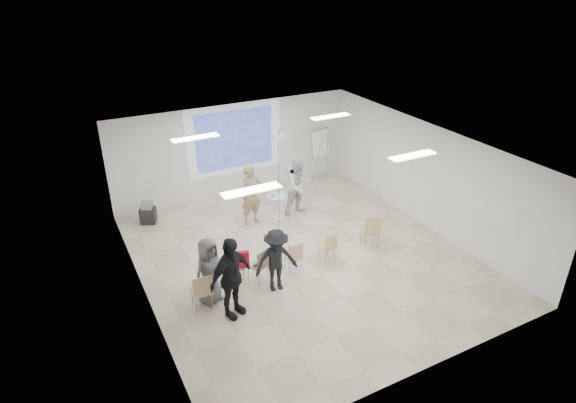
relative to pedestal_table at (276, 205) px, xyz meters
name	(u,v)px	position (x,y,z in m)	size (l,w,h in m)	color
floor	(302,258)	(-0.38, -2.28, -0.45)	(8.00, 9.00, 0.10)	beige
ceiling	(304,146)	(-0.38, -2.28, 2.65)	(8.00, 9.00, 0.10)	white
wall_back	(234,149)	(-0.38, 2.27, 1.10)	(8.00, 0.10, 3.00)	silver
wall_left	(138,245)	(-4.43, -2.28, 1.10)	(0.10, 9.00, 3.00)	silver
wall_right	(427,175)	(3.67, -2.28, 1.10)	(0.10, 9.00, 3.00)	silver
projection_halo	(235,139)	(-0.38, 2.21, 1.45)	(3.20, 0.01, 2.30)	silver
projection_image	(235,139)	(-0.38, 2.19, 1.45)	(2.60, 0.01, 1.90)	#3047A4
pedestal_table	(276,205)	(0.00, 0.00, 0.00)	(0.65, 0.65, 0.72)	white
player_left	(251,191)	(-0.81, -0.01, 0.65)	(0.76, 0.52, 2.09)	tan
player_right	(299,183)	(0.72, -0.10, 0.62)	(0.98, 0.79, 2.04)	silver
controller_left	(253,176)	(-0.63, 0.24, 0.98)	(0.04, 0.11, 0.04)	white
controller_right	(290,170)	(0.54, 0.15, 0.98)	(0.04, 0.11, 0.04)	white
chair_far_left	(202,289)	(-3.37, -3.17, 0.16)	(0.46, 0.49, 0.94)	tan
chair_left_mid	(237,266)	(-2.31, -2.56, 0.08)	(0.48, 0.50, 0.80)	tan
chair_left_inner	(260,263)	(-1.81, -2.79, 0.13)	(0.56, 0.57, 0.89)	tan
chair_center	(294,255)	(-0.90, -2.79, 0.08)	(0.40, 0.42, 0.81)	tan
chair_right_inner	(329,246)	(0.10, -2.79, 0.07)	(0.42, 0.45, 0.79)	tan
chair_right_far	(371,229)	(1.46, -2.74, 0.16)	(0.58, 0.60, 0.95)	tan
red_jacket	(240,260)	(-2.29, -2.71, 0.32)	(0.45, 0.10, 0.43)	#AF1527
laptop	(258,263)	(-1.84, -2.69, 0.08)	(0.33, 0.24, 0.03)	black
audience_left	(231,272)	(-2.84, -3.59, 0.69)	(1.27, 0.76, 2.18)	black
audience_mid	(276,257)	(-1.59, -3.22, 0.49)	(1.16, 0.63, 1.79)	black
audience_outer	(209,267)	(-3.10, -2.91, 0.50)	(0.87, 0.57, 1.79)	slate
flipchart_easel	(320,143)	(2.57, 1.78, 0.99)	(0.80, 0.62, 1.88)	#94969C
av_cart	(148,214)	(-3.51, 1.41, -0.09)	(0.55, 0.51, 0.67)	black
ceiling_projector	(279,141)	(-0.28, -0.79, 2.29)	(0.30, 0.25, 3.00)	white
fluor_panel_nw	(195,138)	(-2.38, -0.28, 2.57)	(1.20, 0.30, 0.02)	white
fluor_panel_ne	(331,117)	(1.62, -0.28, 2.57)	(1.20, 0.30, 0.02)	white
fluor_panel_sw	(251,190)	(-2.38, -3.78, 2.57)	(1.20, 0.30, 0.02)	white
fluor_panel_se	(413,156)	(1.62, -3.78, 2.57)	(1.20, 0.30, 0.02)	white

